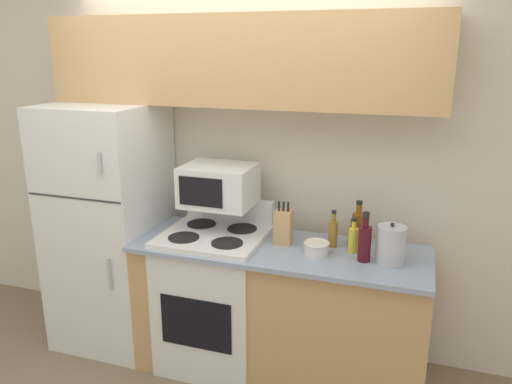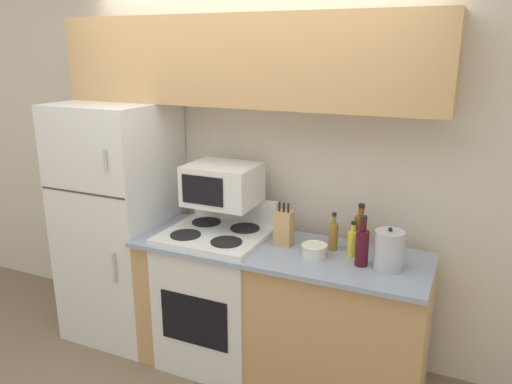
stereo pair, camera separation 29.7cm
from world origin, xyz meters
TOP-DOWN VIEW (x-y plane):
  - ground_plane at (0.00, 0.00)m, footprint 12.00×12.00m
  - wall_back at (0.00, 0.75)m, footprint 8.00×0.05m
  - lower_cabinets at (0.36, 0.31)m, footprint 1.86×0.66m
  - refrigerator at (-0.93, 0.36)m, footprint 0.73×0.74m
  - upper_cabinets at (0.00, 0.55)m, footprint 2.59×0.36m
  - stove at (-0.09, 0.30)m, footprint 0.67×0.64m
  - microwave at (-0.09, 0.41)m, footprint 0.46×0.38m
  - knife_block at (0.37, 0.36)m, footprint 0.11×0.10m
  - bowl at (0.61, 0.25)m, footprint 0.16×0.16m
  - bottle_cooking_spray at (0.81, 0.35)m, footprint 0.06×0.06m
  - bottle_wine_red at (0.89, 0.25)m, footprint 0.08×0.08m
  - bottle_whiskey at (0.82, 0.52)m, footprint 0.08×0.08m
  - bottle_soy_sauce at (0.80, 0.44)m, footprint 0.05×0.05m
  - bottle_vinegar at (0.68, 0.40)m, footprint 0.06×0.06m
  - kettle at (1.04, 0.26)m, footprint 0.17×0.17m

SIDE VIEW (x-z plane):
  - ground_plane at x=0.00m, z-range 0.00..0.00m
  - lower_cabinets at x=0.36m, z-range 0.00..0.92m
  - stove at x=-0.09m, z-range -0.06..1.04m
  - refrigerator at x=-0.93m, z-range 0.00..1.76m
  - bowl at x=0.61m, z-range 0.92..1.00m
  - bottle_soy_sauce at x=0.80m, z-range 0.90..1.08m
  - bottle_cooking_spray at x=0.81m, z-range 0.89..1.11m
  - bottle_vinegar at x=0.68m, z-range 0.89..1.13m
  - bottle_whiskey at x=0.82m, z-range 0.89..1.17m
  - knife_block at x=0.37m, z-range 0.89..1.17m
  - kettle at x=1.04m, z-range 0.90..1.15m
  - bottle_wine_red at x=0.89m, z-range 0.88..1.18m
  - microwave at x=-0.09m, z-range 1.11..1.38m
  - wall_back at x=0.00m, z-range 0.00..2.55m
  - upper_cabinets at x=0.00m, z-range 1.76..2.33m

